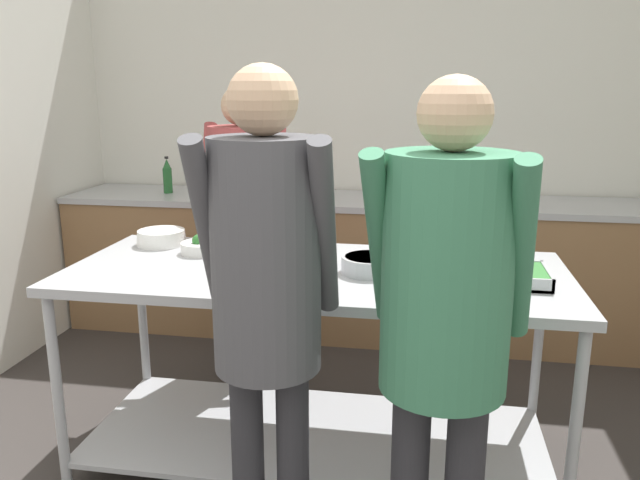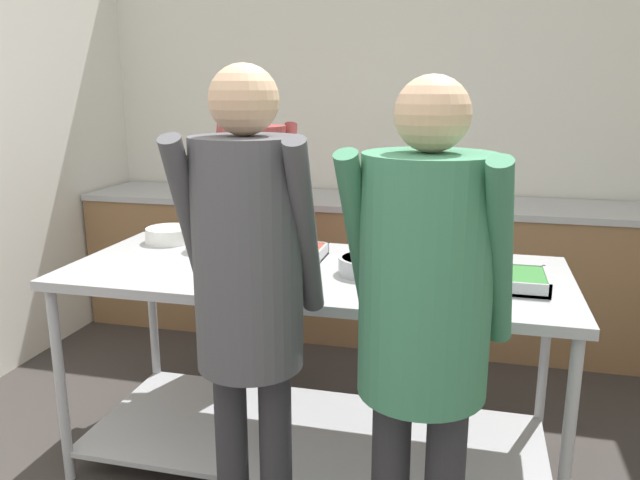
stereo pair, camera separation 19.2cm
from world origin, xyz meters
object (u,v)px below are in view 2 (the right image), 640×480
plate_stack (169,235)px  guest_serving_left (249,279)px  broccoli_bowl (206,244)px  water_bottle (188,175)px  serving_tray_roast (273,254)px  serving_tray_vegetables (483,278)px  guest_serving_right (424,306)px  sauce_pan (368,265)px  cook_behind_counter (254,205)px

plate_stack → guest_serving_left: (0.78, -0.97, 0.13)m
broccoli_bowl → water_bottle: size_ratio=0.75×
serving_tray_roast → serving_tray_vegetables: (0.91, -0.14, -0.00)m
broccoli_bowl → serving_tray_vegetables: bearing=-9.2°
serving_tray_vegetables → guest_serving_right: bearing=-104.8°
sauce_pan → serving_tray_vegetables: (0.46, -0.02, -0.01)m
guest_serving_right → water_bottle: (-1.84, 2.28, 0.01)m
broccoli_bowl → sauce_pan: bearing=-12.6°
serving_tray_roast → sauce_pan: bearing=-14.6°
serving_tray_vegetables → serving_tray_roast: bearing=171.2°
plate_stack → water_bottle: 1.39m
broccoli_bowl → water_bottle: water_bottle is taller
serving_tray_roast → sauce_pan: (0.45, -0.12, 0.01)m
guest_serving_right → water_bottle: guest_serving_right is taller
guest_serving_left → cook_behind_counter: bearing=109.2°
plate_stack → sauce_pan: 1.09m
broccoli_bowl → serving_tray_vegetables: (1.25, -0.20, -0.01)m
serving_tray_roast → water_bottle: water_bottle is taller
sauce_pan → water_bottle: 2.23m
serving_tray_vegetables → guest_serving_right: 0.70m
broccoli_bowl → sauce_pan: broccoli_bowl is taller
plate_stack → sauce_pan: bearing=-16.0°
water_bottle → plate_stack: bearing=-68.3°
guest_serving_left → cook_behind_counter: guest_serving_left is taller
guest_serving_right → cook_behind_counter: size_ratio=1.02×
guest_serving_left → water_bottle: bearing=119.7°
serving_tray_vegetables → water_bottle: (-2.02, 1.61, 0.12)m
serving_tray_roast → water_bottle: bearing=127.1°
serving_tray_roast → guest_serving_left: 0.82m
guest_serving_right → broccoli_bowl: bearing=141.0°
sauce_pan → cook_behind_counter: (-0.76, 0.74, 0.08)m
serving_tray_roast → guest_serving_left: guest_serving_left is taller
cook_behind_counter → plate_stack: bearing=-123.2°
water_bottle → sauce_pan: bearing=-45.6°
serving_tray_roast → cook_behind_counter: cook_behind_counter is taller
plate_stack → cook_behind_counter: size_ratio=0.14×
guest_serving_right → guest_serving_left: bearing=177.9°
guest_serving_left → serving_tray_roast: bearing=103.0°
sauce_pan → water_bottle: water_bottle is taller
serving_tray_vegetables → water_bottle: 2.58m
plate_stack → sauce_pan: (1.04, -0.30, 0.00)m
broccoli_bowl → sauce_pan: size_ratio=0.50×
broccoli_bowl → serving_tray_vegetables: size_ratio=0.40×
plate_stack → cook_behind_counter: (0.29, 0.44, 0.08)m
guest_serving_left → guest_serving_right: guest_serving_left is taller
cook_behind_counter → water_bottle: 1.17m
plate_stack → serving_tray_vegetables: plate_stack is taller
guest_serving_right → water_bottle: size_ratio=6.69×
water_bottle → guest_serving_left: bearing=-60.3°
serving_tray_roast → guest_serving_left: size_ratio=0.25×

